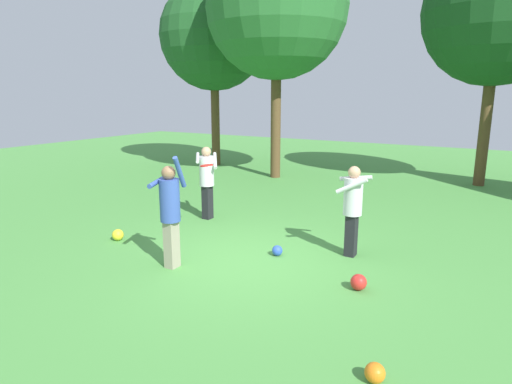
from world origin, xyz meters
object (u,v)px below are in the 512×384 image
Objects in this scene: person_bystander at (353,203)px; frisbee at (207,165)px; person_catcher at (207,176)px; ball_orange at (375,373)px; tree_right at (498,12)px; person_thrower at (170,207)px; ball_red at (359,282)px; ball_blue at (277,251)px; tree_left at (277,7)px; ball_yellow at (118,235)px; tree_far_left at (214,36)px.

frisbee is (-2.96, -0.40, 0.51)m from person_bystander.
person_catcher is 7.95× the size of ball_orange.
tree_right is (5.34, 7.59, 4.29)m from person_catcher.
frisbee is (-0.46, 1.68, 0.44)m from person_thrower.
ball_red is at bearing -96.05° from tree_right.
ball_orange is at bearing -34.86° from frisbee.
ball_blue is (1.79, -0.29, -1.41)m from frisbee.
person_catcher is 0.23× the size of tree_right.
tree_left is (-1.86, 6.59, 4.19)m from frisbee.
tree_far_left is at bearing 113.32° from ball_yellow.
tree_far_left is at bearing 124.11° from frisbee.
tree_left reaches higher than tree_far_left.
person_catcher is at bearing 126.67° from frisbee.
person_bystander is at bearing 7.74° from frisbee.
person_bystander is 11.86m from tree_far_left.
person_catcher is (-1.26, 2.75, -0.04)m from person_thrower.
ball_blue is 9.59m from tree_left.
frisbee is (0.79, -1.07, 0.48)m from person_catcher.
ball_blue is 11.90m from tree_far_left.
person_catcher is at bearing -79.08° from tree_left.
person_thrower is 0.27× the size of tree_far_left.
ball_red is at bearing 28.27° from person_catcher.
frisbee is 2.29m from ball_blue.
person_catcher is at bearing 154.94° from ball_red.
tree_far_left is at bearing 160.13° from tree_left.
ball_red is at bearing 111.51° from ball_orange.
ball_yellow is at bearing -141.11° from frisbee.
tree_far_left is at bearing 131.12° from ball_blue.
ball_yellow is at bearing -66.68° from tree_far_left.
person_bystander is 8.59× the size of ball_blue.
ball_orange is at bearing -90.99° from tree_right.
tree_left is (-0.43, 7.74, 5.59)m from ball_yellow.
ball_yellow is (-1.43, -1.16, -1.39)m from frisbee.
tree_far_left is (-5.31, 7.83, 3.62)m from frisbee.
tree_far_left reaches higher than person_catcher.
tree_left is (-5.39, 7.54, 5.58)m from ball_red.
ball_blue is 0.03× the size of tree_right.
person_bystander is at bearing -41.97° from tree_far_left.
ball_blue is at bearing -48.88° from tree_far_left.
person_bystander is 0.23× the size of tree_far_left.
tree_far_left reaches higher than ball_yellow.
person_catcher is 5.44× the size of frisbee.
ball_yellow is (-4.39, -1.56, -0.88)m from person_bystander.
ball_yellow is 4.97m from ball_red.
person_thrower reaches higher than person_catcher.
ball_red is 1.87m from ball_blue.
frisbee reaches higher than ball_blue.
person_catcher is at bearing -56.30° from tree_far_left.
ball_orange is 0.87× the size of ball_red.
person_bystander is 1.71m from ball_red.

